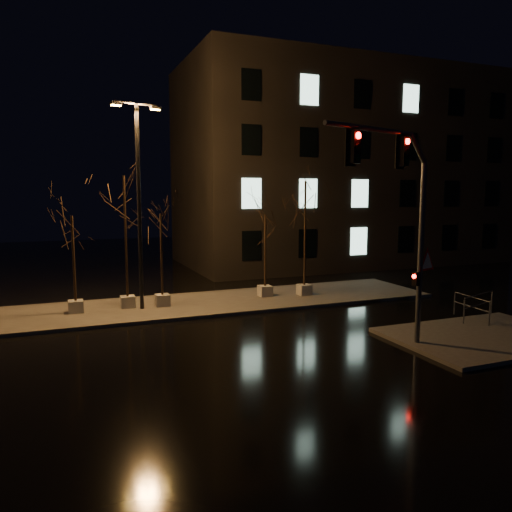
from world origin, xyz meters
name	(u,v)px	position (x,y,z in m)	size (l,w,h in m)	color
ground	(268,335)	(0.00, 0.00, 0.00)	(90.00, 90.00, 0.00)	black
median	(221,302)	(0.00, 6.00, 0.07)	(22.00, 5.00, 0.15)	#494641
sidewalk_corner	(484,337)	(7.50, -3.50, 0.07)	(7.00, 5.00, 0.15)	#494641
building	(340,168)	(14.00, 18.00, 7.50)	(25.00, 12.00, 15.00)	black
tree_0	(73,238)	(-6.83, 6.13, 3.56)	(1.80, 1.80, 4.49)	#AEABA2
tree_1	(125,206)	(-4.51, 6.27, 4.95)	(1.80, 1.80, 6.33)	#AEABA2
tree_2	(161,234)	(-2.91, 6.03, 3.59)	(1.80, 1.80, 4.54)	#AEABA2
tree_3	(265,233)	(2.54, 6.29, 3.49)	(1.80, 1.80, 4.40)	#AEABA2
tree_4	(305,207)	(4.60, 5.80, 4.82)	(1.80, 1.80, 6.16)	#AEABA2
traffic_signal_mast	(403,209)	(3.36, -3.68, 5.01)	(5.78, 1.98, 7.40)	#55585C
streetlight_main	(139,192)	(-3.92, 5.80, 5.57)	(2.32, 0.86, 9.39)	black
guard_rail_a	(479,302)	(9.21, -1.50, 0.86)	(2.40, 0.83, 1.09)	#55585C
guard_rail_b	(471,305)	(8.75, -1.56, 0.81)	(0.23, 2.16, 1.03)	#55585C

